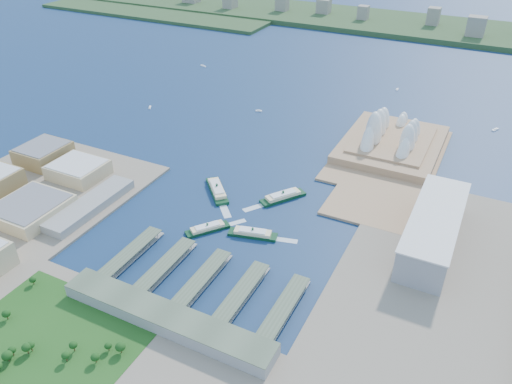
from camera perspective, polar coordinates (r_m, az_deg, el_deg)
The scene contains 20 objects.
ground at distance 536.56m, azimuth -3.07°, elevation -5.01°, with size 3000.00×3000.00×0.00m, color #10294C.
east_land at distance 453.41m, azimuth 22.01°, elevation -16.24°, with size 240.00×500.00×3.00m, color gray.
peninsula at distance 714.72m, azimuth 14.99°, elevation 4.19°, with size 135.00×220.00×3.00m, color #A57F5A.
far_shore at distance 1402.35m, azimuth 17.98°, elevation 17.58°, with size 2200.00×260.00×12.00m, color #2D4926.
opera_house at distance 719.86m, azimuth 15.52°, elevation 7.03°, with size 134.00×180.00×58.00m, color white, non-canonical shape.
toaster_building at distance 541.70m, azimuth 19.62°, elevation -4.04°, with size 45.00×155.00×35.00m, color gray.
west_buildings at distance 634.25m, azimuth -26.54°, elevation -0.56°, with size 200.00×280.00×27.00m, color olive, non-canonical shape.
ferry_wharves at distance 478.92m, azimuth -6.07°, elevation -9.84°, with size 184.00×90.00×9.30m, color #4B5943, non-canonical shape.
terminal_building at distance 441.12m, azimuth -10.24°, elevation -14.02°, with size 200.00×28.00×12.00m, color gray.
park at distance 454.69m, azimuth -22.40°, elevation -14.44°, with size 150.00×110.00×16.00m, color #194714, non-canonical shape.
far_skyline at distance 1375.83m, azimuth 18.05°, elevation 18.76°, with size 1900.00×140.00×55.00m, color gray, non-canonical shape.
ferry_a at distance 606.76m, azimuth -4.48°, elevation 0.45°, with size 15.65×61.48×11.63m, color #0E381C, non-canonical shape.
ferry_b at distance 593.43m, azimuth 3.11°, elevation -0.34°, with size 14.61×57.40×10.85m, color #0E381C, non-canonical shape.
ferry_c at distance 543.11m, azimuth -5.57°, elevation -4.00°, with size 12.42×48.80×9.23m, color #0E381C, non-canonical shape.
ferry_d at distance 532.92m, azimuth -0.38°, elevation -4.58°, with size 13.36×52.48×9.92m, color #0E381C, non-canonical shape.
boat_a at distance 862.46m, azimuth -12.04°, elevation 9.47°, with size 2.99×11.94×2.30m, color white, non-canonical shape.
boat_b at distance 829.48m, azimuth 0.32°, elevation 9.28°, with size 3.66×10.45×2.82m, color white, non-canonical shape.
boat_c at distance 845.42m, azimuth 25.67°, elevation 6.47°, with size 3.88×13.29×2.99m, color white, non-canonical shape.
boat_d at distance 1054.05m, azimuth -6.05°, elevation 14.16°, with size 3.37×15.41×2.60m, color white, non-canonical shape.
boat_e at distance 956.12m, azimuth 15.83°, elevation 11.23°, with size 3.49×10.96×2.69m, color white, non-canonical shape.
Camera 1 is at (217.92, -368.44, 323.50)m, focal length 35.00 mm.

